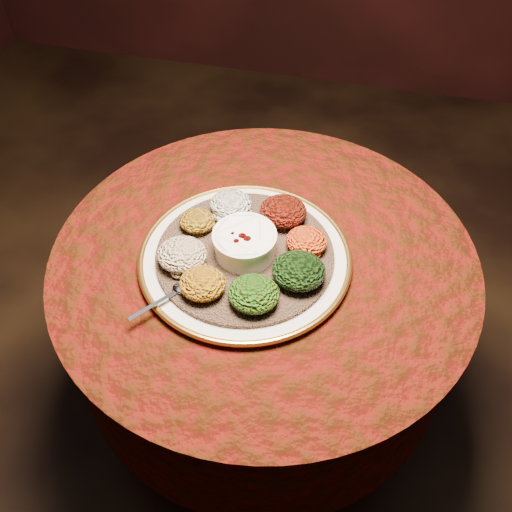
# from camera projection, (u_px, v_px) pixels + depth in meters

# --- Properties ---
(table) EXTENTS (0.96, 0.96, 0.73)m
(table) POSITION_uv_depth(u_px,v_px,m) (263.00, 304.00, 1.41)
(table) COLOR black
(table) RESTS_ON ground
(platter) EXTENTS (0.55, 0.55, 0.02)m
(platter) POSITION_uv_depth(u_px,v_px,m) (245.00, 258.00, 1.25)
(platter) COLOR beige
(platter) RESTS_ON table
(injera) EXTENTS (0.44, 0.44, 0.01)m
(injera) POSITION_uv_depth(u_px,v_px,m) (245.00, 254.00, 1.25)
(injera) COLOR brown
(injera) RESTS_ON platter
(stew_bowl) EXTENTS (0.14, 0.14, 0.06)m
(stew_bowl) POSITION_uv_depth(u_px,v_px,m) (245.00, 242.00, 1.22)
(stew_bowl) COLOR white
(stew_bowl) RESTS_ON injera
(spoon) EXTENTS (0.10, 0.12, 0.01)m
(spoon) POSITION_uv_depth(u_px,v_px,m) (177.00, 291.00, 1.16)
(spoon) COLOR silver
(spoon) RESTS_ON injera
(portion_ayib) EXTENTS (0.10, 0.09, 0.05)m
(portion_ayib) POSITION_uv_depth(u_px,v_px,m) (231.00, 204.00, 1.31)
(portion_ayib) COLOR silver
(portion_ayib) RESTS_ON injera
(portion_kitfo) EXTENTS (0.11, 0.10, 0.05)m
(portion_kitfo) POSITION_uv_depth(u_px,v_px,m) (283.00, 211.00, 1.29)
(portion_kitfo) COLOR black
(portion_kitfo) RESTS_ON injera
(portion_tikil) EXTENTS (0.09, 0.09, 0.04)m
(portion_tikil) POSITION_uv_depth(u_px,v_px,m) (307.00, 241.00, 1.24)
(portion_tikil) COLOR #A4680D
(portion_tikil) RESTS_ON injera
(portion_gomen) EXTENTS (0.11, 0.11, 0.05)m
(portion_gomen) POSITION_uv_depth(u_px,v_px,m) (299.00, 271.00, 1.17)
(portion_gomen) COLOR black
(portion_gomen) RESTS_ON injera
(portion_mixveg) EXTENTS (0.10, 0.10, 0.05)m
(portion_mixveg) POSITION_uv_depth(u_px,v_px,m) (254.00, 294.00, 1.13)
(portion_mixveg) COLOR #8E2C09
(portion_mixveg) RESTS_ON injera
(portion_kik) EXTENTS (0.10, 0.09, 0.05)m
(portion_kik) POSITION_uv_depth(u_px,v_px,m) (203.00, 283.00, 1.15)
(portion_kik) COLOR #A6640E
(portion_kik) RESTS_ON injera
(portion_timatim) EXTENTS (0.11, 0.10, 0.05)m
(portion_timatim) POSITION_uv_depth(u_px,v_px,m) (182.00, 254.00, 1.20)
(portion_timatim) COLOR maroon
(portion_timatim) RESTS_ON injera
(portion_shiro) EXTENTS (0.08, 0.08, 0.04)m
(portion_shiro) POSITION_uv_depth(u_px,v_px,m) (197.00, 221.00, 1.28)
(portion_shiro) COLOR #986E12
(portion_shiro) RESTS_ON injera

